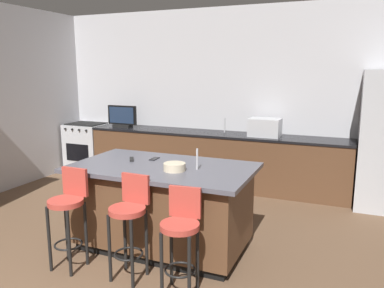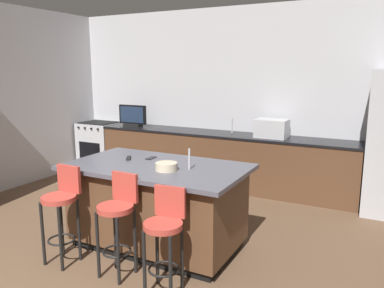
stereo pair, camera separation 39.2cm
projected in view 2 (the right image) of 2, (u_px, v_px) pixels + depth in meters
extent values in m
cube|color=#BCBCC1|center=(234.00, 97.00, 6.49)|extent=(6.69, 0.12, 2.95)
cube|color=brown|center=(220.00, 161.00, 6.41)|extent=(4.40, 0.60, 0.87)
cube|color=black|center=(220.00, 134.00, 6.32)|extent=(4.42, 0.62, 0.04)
cube|color=black|center=(158.00, 241.00, 4.29)|extent=(1.70, 0.88, 0.09)
cube|color=brown|center=(157.00, 204.00, 4.20)|extent=(1.78, 0.96, 0.79)
cube|color=#4C4C56|center=(156.00, 167.00, 4.12)|extent=(1.94, 1.12, 0.04)
cube|color=#B7BABF|center=(100.00, 146.00, 7.57)|extent=(0.72, 0.60, 0.90)
cube|color=black|center=(90.00, 151.00, 7.31)|extent=(0.51, 0.01, 0.33)
cube|color=black|center=(99.00, 123.00, 7.48)|extent=(0.65, 0.50, 0.02)
cylinder|color=black|center=(78.00, 127.00, 7.33)|extent=(0.04, 0.03, 0.04)
cylinder|color=black|center=(85.00, 128.00, 7.25)|extent=(0.04, 0.03, 0.04)
cylinder|color=black|center=(91.00, 129.00, 7.18)|extent=(0.04, 0.03, 0.04)
cylinder|color=black|center=(98.00, 129.00, 7.11)|extent=(0.04, 0.03, 0.04)
cube|color=#B7BABF|center=(272.00, 128.00, 5.90)|extent=(0.48, 0.36, 0.28)
cube|color=black|center=(133.00, 125.00, 7.05)|extent=(0.34, 0.16, 0.05)
cube|color=black|center=(133.00, 114.00, 7.01)|extent=(0.57, 0.05, 0.34)
cube|color=#1E2D47|center=(132.00, 115.00, 6.98)|extent=(0.50, 0.01, 0.29)
cylinder|color=#B2B2B7|center=(232.00, 126.00, 6.30)|extent=(0.02, 0.02, 0.24)
cylinder|color=#B2B2B7|center=(189.00, 159.00, 3.92)|extent=(0.02, 0.02, 0.22)
cylinder|color=#B23D33|center=(59.00, 198.00, 3.78)|extent=(0.34, 0.34, 0.05)
cube|color=#B23D33|center=(69.00, 179.00, 3.88)|extent=(0.29, 0.04, 0.28)
cylinder|color=black|center=(43.00, 234.00, 3.80)|extent=(0.03, 0.03, 0.66)
cylinder|color=black|center=(61.00, 239.00, 3.69)|extent=(0.03, 0.03, 0.66)
cylinder|color=black|center=(62.00, 225.00, 4.01)|extent=(0.03, 0.03, 0.66)
cylinder|color=black|center=(79.00, 230.00, 3.90)|extent=(0.03, 0.03, 0.66)
torus|color=black|center=(62.00, 240.00, 3.87)|extent=(0.28, 0.28, 0.02)
cylinder|color=#B23D33|center=(115.00, 208.00, 3.54)|extent=(0.34, 0.34, 0.05)
cube|color=#B23D33|center=(125.00, 187.00, 3.64)|extent=(0.29, 0.05, 0.28)
cylinder|color=black|center=(98.00, 245.00, 3.57)|extent=(0.03, 0.03, 0.65)
cylinder|color=black|center=(118.00, 252.00, 3.45)|extent=(0.03, 0.03, 0.65)
cylinder|color=black|center=(115.00, 236.00, 3.78)|extent=(0.03, 0.03, 0.65)
cylinder|color=black|center=(135.00, 241.00, 3.66)|extent=(0.03, 0.03, 0.65)
torus|color=black|center=(117.00, 251.00, 3.63)|extent=(0.28, 0.28, 0.02)
cylinder|color=#B23D33|center=(163.00, 225.00, 3.25)|extent=(0.34, 0.34, 0.05)
cube|color=#B23D33|center=(170.00, 202.00, 3.36)|extent=(0.29, 0.07, 0.28)
cylinder|color=black|center=(144.00, 265.00, 3.25)|extent=(0.03, 0.03, 0.61)
cylinder|color=black|center=(170.00, 271.00, 3.16)|extent=(0.03, 0.03, 0.61)
cylinder|color=black|center=(157.00, 253.00, 3.47)|extent=(0.03, 0.03, 0.61)
cylinder|color=black|center=(182.00, 257.00, 3.39)|extent=(0.03, 0.03, 0.61)
torus|color=black|center=(164.00, 269.00, 3.33)|extent=(0.28, 0.28, 0.02)
cylinder|color=beige|center=(166.00, 166.00, 3.90)|extent=(0.23, 0.23, 0.08)
cube|color=black|center=(151.00, 158.00, 4.43)|extent=(0.08, 0.15, 0.01)
cube|color=black|center=(129.00, 158.00, 4.40)|extent=(0.13, 0.17, 0.02)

